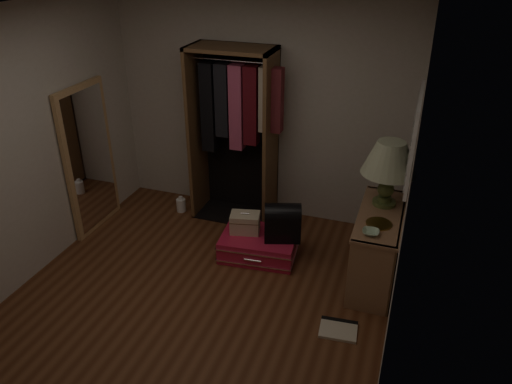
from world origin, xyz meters
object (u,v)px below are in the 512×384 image
console_bookshelf (377,243)px  open_wardrobe (236,120)px  black_bag (283,221)px  floor_mirror (89,159)px  train_case (245,223)px  white_jug (181,205)px  table_lamp (390,159)px  pink_suitcase (259,245)px

console_bookshelf → open_wardrobe: bearing=157.7°
black_bag → open_wardrobe: bearing=119.6°
console_bookshelf → floor_mirror: (-3.24, -0.05, 0.46)m
console_bookshelf → floor_mirror: size_ratio=0.66×
train_case → white_jug: bearing=139.2°
console_bookshelf → table_lamp: size_ratio=1.70×
console_bookshelf → table_lamp: 0.86m
open_wardrobe → table_lamp: open_wardrobe is taller
open_wardrobe → pink_suitcase: (0.54, -0.76, -1.10)m
open_wardrobe → train_case: size_ratio=5.76×
train_case → pink_suitcase: bearing=-22.9°
console_bookshelf → floor_mirror: bearing=-179.2°
train_case → table_lamp: size_ratio=0.54×
open_wardrobe → table_lamp: 1.85m
train_case → white_jug: (-1.06, 0.56, -0.27)m
floor_mirror → pink_suitcase: (2.01, 0.01, -0.73)m
table_lamp → console_bookshelf: bearing=-91.7°
table_lamp → white_jug: 2.74m
console_bookshelf → table_lamp: table_lamp is taller
floor_mirror → table_lamp: (3.24, 0.21, 0.38)m
table_lamp → pink_suitcase: bearing=-171.0°
pink_suitcase → train_case: (-0.17, 0.03, 0.23)m
console_bookshelf → train_case: 1.39m
console_bookshelf → pink_suitcase: 1.25m
pink_suitcase → table_lamp: size_ratio=1.31×
pink_suitcase → train_case: bearing=164.6°
black_bag → white_jug: black_bag is taller
console_bookshelf → train_case: (-1.39, -0.00, -0.03)m
console_bookshelf → train_case: bearing=-179.9°
white_jug → table_lamp: bearing=-9.1°
console_bookshelf → table_lamp: bearing=88.3°
table_lamp → black_bag: bearing=-170.4°
floor_mirror → black_bag: size_ratio=3.94×
open_wardrobe → black_bag: bearing=-42.7°
open_wardrobe → black_bag: 1.32m
open_wardrobe → black_bag: (0.79, -0.73, -0.77)m
console_bookshelf → white_jug: size_ratio=5.51×
console_bookshelf → table_lamp: (0.00, 0.16, 0.84)m
black_bag → white_jug: bearing=141.7°
console_bookshelf → open_wardrobe: size_ratio=0.55×
train_case → black_bag: size_ratio=0.83×
white_jug → floor_mirror: bearing=-142.6°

